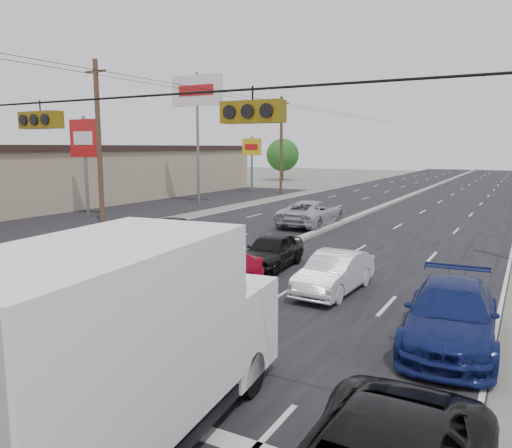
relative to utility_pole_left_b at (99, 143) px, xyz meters
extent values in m
plane|color=#606356|center=(12.50, -15.00, -5.11)|extent=(200.00, 200.00, 0.00)
cube|color=black|center=(12.50, 15.00, -5.11)|extent=(20.00, 160.00, 0.02)
cube|color=gray|center=(12.50, 15.00, -5.01)|extent=(0.50, 160.00, 0.20)
cube|color=tan|center=(-13.50, 10.00, -2.81)|extent=(12.00, 42.00, 4.60)
cube|color=black|center=(-4.50, 10.00, -5.11)|extent=(10.00, 42.00, 0.02)
cylinder|color=#422D1E|center=(0.00, 0.00, -0.11)|extent=(0.30, 0.30, 10.00)
cube|color=#422D1E|center=(0.00, 0.00, 4.19)|extent=(1.60, 0.12, 0.12)
cylinder|color=#422D1E|center=(0.00, 25.00, -0.11)|extent=(0.30, 0.30, 10.00)
cube|color=#422D1E|center=(0.00, 25.00, 4.19)|extent=(1.60, 0.12, 0.12)
cube|color=#72590C|center=(14.00, -15.00, 0.34)|extent=(1.05, 0.30, 0.35)
cube|color=#72590C|center=(19.00, -15.00, 0.34)|extent=(1.05, 0.30, 0.35)
cylinder|color=slate|center=(-4.50, 3.00, -1.61)|extent=(0.24, 0.24, 7.00)
cube|color=#B21414|center=(-4.50, 3.00, 0.39)|extent=(2.60, 0.25, 2.60)
cylinder|color=slate|center=(-2.00, 13.00, 0.39)|extent=(0.24, 0.24, 11.00)
cube|color=silver|center=(-2.00, 13.00, 4.44)|extent=(5.00, 0.25, 2.50)
cylinder|color=slate|center=(-3.50, 25.00, -2.11)|extent=(0.24, 0.24, 6.00)
cube|color=gold|center=(-3.50, 25.00, -0.21)|extent=(2.20, 0.25, 1.80)
cylinder|color=#382619|center=(-9.50, 45.00, -4.03)|extent=(0.28, 0.28, 2.16)
sphere|color=#1F5015|center=(-9.50, 45.00, -1.39)|extent=(4.80, 4.80, 4.80)
cube|color=black|center=(17.51, -16.32, -4.66)|extent=(3.01, 7.20, 0.25)
cube|color=white|center=(17.59, -17.11, -2.96)|extent=(3.00, 5.23, 2.80)
cube|color=white|center=(17.25, -13.78, -3.86)|extent=(2.58, 2.14, 1.80)
cylinder|color=black|center=(16.23, -14.14, -4.66)|extent=(0.39, 0.93, 0.90)
cylinder|color=black|center=(18.32, -13.92, -4.66)|extent=(0.39, 0.93, 0.90)
imported|color=#A40A20|center=(13.90, -9.27, -4.34)|extent=(2.22, 4.83, 1.53)
imported|color=black|center=(13.90, -4.37, -4.40)|extent=(1.95, 4.25, 1.41)
imported|color=silver|center=(17.34, -6.38, -4.43)|extent=(1.64, 4.19, 1.36)
imported|color=navy|center=(21.44, -9.30, -4.34)|extent=(2.55, 5.42, 1.53)
imported|color=black|center=(7.07, -1.76, -4.46)|extent=(2.22, 4.61, 1.29)
imported|color=#A8AAB0|center=(11.10, 6.54, -4.30)|extent=(2.77, 5.83, 1.61)
camera|label=1|loc=(22.93, -22.02, -0.20)|focal=35.00mm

